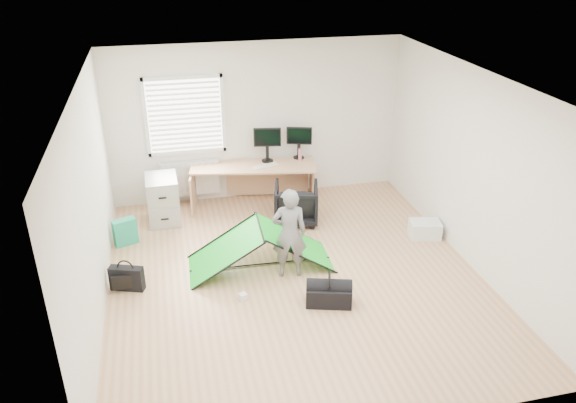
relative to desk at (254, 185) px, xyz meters
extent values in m
plane|color=tan|center=(0.15, -2.37, -0.36)|extent=(5.50, 5.50, 0.00)
cube|color=silver|center=(0.15, 0.38, 0.99)|extent=(5.00, 0.02, 2.70)
cube|color=silver|center=(-1.05, 0.34, 1.19)|extent=(1.20, 0.06, 1.20)
cube|color=silver|center=(-1.05, 0.30, 0.09)|extent=(1.00, 0.12, 0.60)
cube|color=tan|center=(0.00, 0.00, 0.00)|extent=(2.18, 1.04, 0.71)
cube|color=#AAACAF|center=(-1.54, -0.29, 0.02)|extent=(0.50, 0.66, 0.76)
cube|color=black|center=(0.27, 0.12, 0.58)|extent=(0.47, 0.18, 0.44)
cube|color=black|center=(0.83, 0.15, 0.56)|extent=(0.44, 0.22, 0.41)
cube|color=beige|center=(0.20, -0.10, 0.37)|extent=(0.44, 0.25, 0.02)
cylinder|color=#AA5F77|center=(0.82, 0.02, 0.47)|extent=(0.08, 0.08, 0.22)
imported|color=black|center=(0.55, -0.79, -0.04)|extent=(0.83, 0.85, 0.64)
imported|color=slate|center=(0.08, -2.31, 0.29)|extent=(0.51, 0.37, 1.30)
cube|color=silver|center=(2.37, -1.76, -0.23)|extent=(0.52, 0.41, 0.26)
cube|color=#1F9871|center=(-2.13, -0.94, -0.15)|extent=(0.38, 0.26, 0.41)
cube|color=black|center=(-2.08, -2.17, -0.19)|extent=(0.46, 0.28, 0.33)
cube|color=silver|center=(-0.63, -2.75, -0.31)|extent=(0.12, 0.12, 0.09)
cube|color=black|center=(0.42, -3.08, -0.23)|extent=(0.63, 0.44, 0.25)
camera|label=1|loc=(-1.41, -8.68, 3.95)|focal=35.00mm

